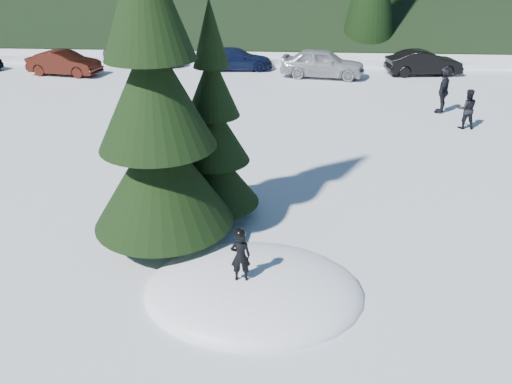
# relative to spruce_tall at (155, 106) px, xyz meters

# --- Properties ---
(ground) EXTENTS (200.00, 200.00, 0.00)m
(ground) POSITION_rel_spruce_tall_xyz_m (2.20, -1.80, -3.32)
(ground) COLOR white
(ground) RESTS_ON ground
(snow_mound) EXTENTS (4.48, 3.52, 0.96)m
(snow_mound) POSITION_rel_spruce_tall_xyz_m (2.20, -1.80, -3.32)
(snow_mound) COLOR white
(snow_mound) RESTS_ON ground
(spruce_tall) EXTENTS (3.20, 3.20, 8.60)m
(spruce_tall) POSITION_rel_spruce_tall_xyz_m (0.00, 0.00, 0.00)
(spruce_tall) COLOR black
(spruce_tall) RESTS_ON ground
(spruce_short) EXTENTS (2.20, 2.20, 5.37)m
(spruce_short) POSITION_rel_spruce_tall_xyz_m (1.00, 1.40, -1.22)
(spruce_short) COLOR black
(spruce_short) RESTS_ON ground
(child_skier) EXTENTS (0.40, 0.28, 1.05)m
(child_skier) POSITION_rel_spruce_tall_xyz_m (1.97, -2.06, -2.31)
(child_skier) COLOR black
(child_skier) RESTS_ON snow_mound
(adult_0) EXTENTS (0.76, 0.60, 1.54)m
(adult_0) POSITION_rel_spruce_tall_xyz_m (9.63, 9.17, -2.55)
(adult_0) COLOR black
(adult_0) RESTS_ON ground
(adult_1) EXTENTS (0.89, 1.17, 1.84)m
(adult_1) POSITION_rel_spruce_tall_xyz_m (9.28, 11.24, -2.40)
(adult_1) COLOR black
(adult_1) RESTS_ON ground
(car_1) EXTENTS (4.21, 2.05, 1.33)m
(car_1) POSITION_rel_spruce_tall_xyz_m (-9.74, 17.17, -2.66)
(car_1) COLOR #331009
(car_1) RESTS_ON ground
(car_2) EXTENTS (5.13, 2.86, 1.36)m
(car_2) POSITION_rel_spruce_tall_xyz_m (-5.96, 20.27, -2.64)
(car_2) COLOR #56575F
(car_2) RESTS_ON ground
(car_3) EXTENTS (4.37, 2.09, 1.23)m
(car_3) POSITION_rel_spruce_tall_xyz_m (-0.37, 19.22, -2.71)
(car_3) COLOR #0E1534
(car_3) RESTS_ON ground
(car_4) EXTENTS (4.75, 2.53, 1.54)m
(car_4) POSITION_rel_spruce_tall_xyz_m (4.54, 17.58, -2.55)
(car_4) COLOR #9A9EA2
(car_4) RESTS_ON ground
(car_5) EXTENTS (4.22, 1.95, 1.34)m
(car_5) POSITION_rel_spruce_tall_xyz_m (10.16, 18.53, -2.65)
(car_5) COLOR black
(car_5) RESTS_ON ground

